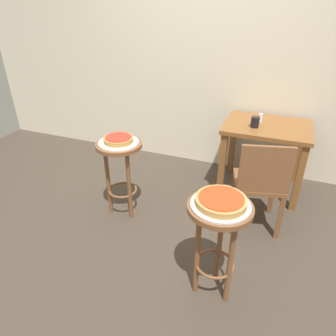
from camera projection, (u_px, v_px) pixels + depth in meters
ground_plane at (152, 244)px, 2.53m from camera, size 6.00×6.00×0.00m
back_wall at (213, 32)px, 3.15m from camera, size 6.00×0.10×3.00m
stool_foreground at (218, 230)px, 1.89m from camera, size 0.40×0.40×0.71m
serving_plate_foreground at (221, 205)px, 1.79m from camera, size 0.36×0.36×0.01m
pizza_foreground at (221, 201)px, 1.78m from camera, size 0.31×0.31×0.05m
stool_middle at (120, 162)px, 2.68m from camera, size 0.40×0.40×0.71m
serving_plate_middle at (119, 142)px, 2.58m from camera, size 0.35×0.35×0.01m
pizza_middle at (118, 139)px, 2.57m from camera, size 0.25×0.25×0.05m
dining_table at (266, 138)px, 3.01m from camera, size 0.82×0.65×0.72m
cup_near_edge at (255, 122)px, 2.87m from camera, size 0.08×0.08×0.10m
condiment_shaker at (260, 118)px, 3.00m from camera, size 0.04×0.04×0.08m
wooden_chair at (260, 183)px, 2.49m from camera, size 0.49×0.49×0.85m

